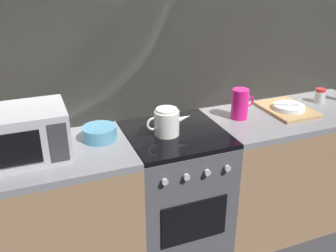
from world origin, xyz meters
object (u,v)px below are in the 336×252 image
at_px(stove_unit, 175,194).
at_px(mixing_bowl, 100,133).
at_px(spice_jar, 320,96).
at_px(microwave, 22,134).
at_px(pitcher, 240,104).
at_px(dish_pile, 288,108).
at_px(kettle, 167,122).

height_order(stove_unit, mixing_bowl, mixing_bowl).
distance_m(mixing_bowl, spice_jar, 1.63).
relative_size(microwave, pitcher, 2.30).
bearing_deg(mixing_bowl, dish_pile, -1.64).
relative_size(pitcher, dish_pile, 0.50).
bearing_deg(stove_unit, mixing_bowl, 170.48).
xyz_separation_m(stove_unit, kettle, (-0.06, -0.01, 0.53)).
bearing_deg(microwave, dish_pile, 0.94).
relative_size(microwave, spice_jar, 4.38).
xyz_separation_m(mixing_bowl, spice_jar, (1.63, 0.02, 0.01)).
xyz_separation_m(stove_unit, spice_jar, (1.18, 0.09, 0.50)).
height_order(kettle, pitcher, pitcher).
relative_size(kettle, dish_pile, 0.71).
bearing_deg(spice_jar, microwave, -177.68).
bearing_deg(mixing_bowl, spice_jar, 0.61).
distance_m(kettle, dish_pile, 0.92).
relative_size(pitcher, spice_jar, 1.90).
bearing_deg(dish_pile, pitcher, 177.78).
height_order(stove_unit, kettle, kettle).
height_order(stove_unit, spice_jar, spice_jar).
bearing_deg(pitcher, stove_unit, -173.74).
relative_size(mixing_bowl, pitcher, 1.00).
height_order(mixing_bowl, pitcher, pitcher).
bearing_deg(microwave, stove_unit, -0.64).
distance_m(kettle, spice_jar, 1.25).
bearing_deg(dish_pile, kettle, -177.30).
height_order(kettle, dish_pile, kettle).
distance_m(kettle, pitcher, 0.54).
bearing_deg(microwave, spice_jar, 2.32).
height_order(pitcher, spice_jar, pitcher).
relative_size(stove_unit, pitcher, 4.50).
height_order(microwave, pitcher, microwave).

